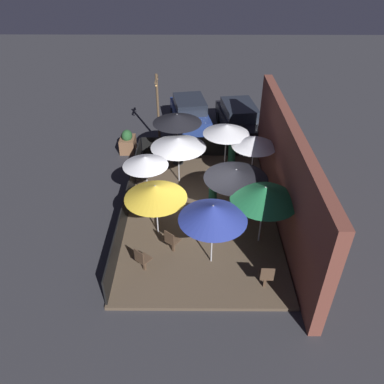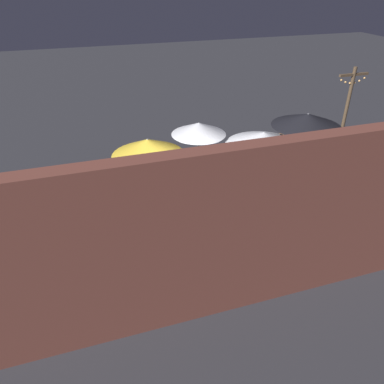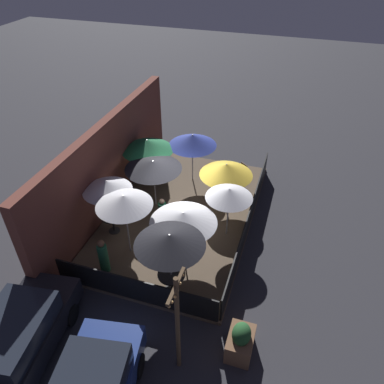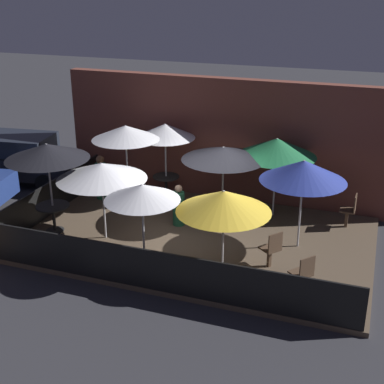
{
  "view_description": "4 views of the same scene",
  "coord_description": "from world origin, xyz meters",
  "px_view_note": "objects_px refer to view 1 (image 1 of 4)",
  "views": [
    {
      "loc": [
        11.31,
        -0.24,
        9.05
      ],
      "look_at": [
        -0.05,
        -0.31,
        1.03
      ],
      "focal_mm": 35.0,
      "sensor_mm": 36.0,
      "label": 1
    },
    {
      "loc": [
        2.98,
        8.28,
        6.29
      ],
      "look_at": [
        0.42,
        0.38,
        1.32
      ],
      "focal_mm": 35.0,
      "sensor_mm": 36.0,
      "label": 2
    },
    {
      "loc": [
        -11.03,
        -4.01,
        9.92
      ],
      "look_at": [
        0.17,
        -0.42,
        1.21
      ],
      "focal_mm": 35.0,
      "sensor_mm": 36.0,
      "label": 3
    },
    {
      "loc": [
        4.13,
        -11.91,
        6.42
      ],
      "look_at": [
        -0.13,
        -0.04,
        1.37
      ],
      "focal_mm": 50.0,
      "sensor_mm": 36.0,
      "label": 4
    }
  ],
  "objects_px": {
    "parked_car_1": "(239,118)",
    "patio_chair_2": "(266,276)",
    "patio_umbrella_5": "(227,129)",
    "patio_umbrella_0": "(255,141)",
    "patio_umbrella_4": "(145,161)",
    "light_post": "(158,106)",
    "patio_chair_0": "(172,241)",
    "parked_car_0": "(190,112)",
    "dining_table_0": "(251,175)",
    "patio_umbrella_2": "(265,194)",
    "patron_1": "(232,152)",
    "planter_box": "(128,142)",
    "patio_umbrella_6": "(236,174)",
    "patio_umbrella_1": "(177,119)",
    "dining_table_1": "(178,152)",
    "patio_umbrella_7": "(178,142)",
    "patio_umbrella_8": "(213,212)",
    "patio_chair_1": "(142,259)",
    "patio_umbrella_3": "(155,192)",
    "patron_0": "(213,190)"
  },
  "relations": [
    {
      "from": "parked_car_1",
      "to": "patio_chair_2",
      "type": "bearing_deg",
      "value": -8.73
    },
    {
      "from": "patio_umbrella_5",
      "to": "patio_chair_2",
      "type": "distance_m",
      "value": 6.5
    },
    {
      "from": "patio_umbrella_0",
      "to": "patio_chair_2",
      "type": "distance_m",
      "value": 5.67
    },
    {
      "from": "patio_umbrella_4",
      "to": "light_post",
      "type": "bearing_deg",
      "value": 179.7
    },
    {
      "from": "patio_chair_0",
      "to": "parked_car_0",
      "type": "relative_size",
      "value": 0.22
    },
    {
      "from": "patio_chair_0",
      "to": "parked_car_1",
      "type": "distance_m",
      "value": 9.78
    },
    {
      "from": "dining_table_0",
      "to": "light_post",
      "type": "height_order",
      "value": "light_post"
    },
    {
      "from": "patio_umbrella_4",
      "to": "light_post",
      "type": "xyz_separation_m",
      "value": [
        -5.38,
        0.03,
        -0.05
      ]
    },
    {
      "from": "patio_umbrella_2",
      "to": "light_post",
      "type": "bearing_deg",
      "value": -151.91
    },
    {
      "from": "patron_1",
      "to": "planter_box",
      "type": "height_order",
      "value": "patron_1"
    },
    {
      "from": "parked_car_0",
      "to": "patio_umbrella_2",
      "type": "bearing_deg",
      "value": 5.13
    },
    {
      "from": "patio_umbrella_6",
      "to": "parked_car_1",
      "type": "relative_size",
      "value": 0.5
    },
    {
      "from": "parked_car_0",
      "to": "dining_table_0",
      "type": "bearing_deg",
      "value": 13.35
    },
    {
      "from": "patio_umbrella_1",
      "to": "light_post",
      "type": "xyz_separation_m",
      "value": [
        -2.26,
        -1.03,
        -0.34
      ]
    },
    {
      "from": "patio_umbrella_1",
      "to": "light_post",
      "type": "height_order",
      "value": "light_post"
    },
    {
      "from": "dining_table_1",
      "to": "patio_chair_0",
      "type": "bearing_deg",
      "value": 0.08
    },
    {
      "from": "patio_umbrella_1",
      "to": "patio_chair_2",
      "type": "relative_size",
      "value": 2.55
    },
    {
      "from": "dining_table_0",
      "to": "patron_1",
      "type": "relative_size",
      "value": 0.58
    },
    {
      "from": "patio_umbrella_6",
      "to": "patio_chair_2",
      "type": "distance_m",
      "value": 3.73
    },
    {
      "from": "patio_umbrella_1",
      "to": "patio_umbrella_5",
      "type": "distance_m",
      "value": 2.37
    },
    {
      "from": "patio_chair_0",
      "to": "patio_umbrella_7",
      "type": "bearing_deg",
      "value": 37.21
    },
    {
      "from": "patron_1",
      "to": "patio_umbrella_1",
      "type": "bearing_deg",
      "value": -157.39
    },
    {
      "from": "patio_umbrella_8",
      "to": "patio_umbrella_4",
      "type": "bearing_deg",
      "value": -143.12
    },
    {
      "from": "dining_table_1",
      "to": "patron_1",
      "type": "distance_m",
      "value": 2.46
    },
    {
      "from": "patio_umbrella_1",
      "to": "patio_chair_2",
      "type": "height_order",
      "value": "patio_umbrella_1"
    },
    {
      "from": "patio_umbrella_1",
      "to": "patio_umbrella_6",
      "type": "xyz_separation_m",
      "value": [
        4.01,
        2.2,
        -0.27
      ]
    },
    {
      "from": "planter_box",
      "to": "parked_car_1",
      "type": "xyz_separation_m",
      "value": [
        -2.06,
        5.62,
        0.36
      ]
    },
    {
      "from": "planter_box",
      "to": "parked_car_1",
      "type": "distance_m",
      "value": 6.0
    },
    {
      "from": "patio_umbrella_0",
      "to": "patio_umbrella_8",
      "type": "height_order",
      "value": "patio_umbrella_0"
    },
    {
      "from": "dining_table_0",
      "to": "patio_umbrella_6",
      "type": "bearing_deg",
      "value": -23.48
    },
    {
      "from": "patio_chair_1",
      "to": "patio_chair_2",
      "type": "xyz_separation_m",
      "value": [
        0.68,
        3.76,
        0.02
      ]
    },
    {
      "from": "patio_umbrella_8",
      "to": "dining_table_0",
      "type": "xyz_separation_m",
      "value": [
        -4.32,
        1.79,
        -1.45
      ]
    },
    {
      "from": "patio_umbrella_1",
      "to": "patio_umbrella_8",
      "type": "bearing_deg",
      "value": 11.74
    },
    {
      "from": "patio_umbrella_3",
      "to": "light_post",
      "type": "bearing_deg",
      "value": -176.1
    },
    {
      "from": "patio_chair_2",
      "to": "parked_car_1",
      "type": "distance_m",
      "value": 10.81
    },
    {
      "from": "patio_chair_0",
      "to": "patron_1",
      "type": "relative_size",
      "value": 0.68
    },
    {
      "from": "planter_box",
      "to": "patio_umbrella_8",
      "type": "bearing_deg",
      "value": 26.63
    },
    {
      "from": "patio_chair_1",
      "to": "patio_umbrella_4",
      "type": "bearing_deg",
      "value": 42.87
    },
    {
      "from": "patio_umbrella_2",
      "to": "patio_chair_2",
      "type": "bearing_deg",
      "value": -3.04
    },
    {
      "from": "patio_umbrella_5",
      "to": "parked_car_0",
      "type": "bearing_deg",
      "value": -163.79
    },
    {
      "from": "patio_umbrella_0",
      "to": "patio_umbrella_3",
      "type": "xyz_separation_m",
      "value": [
        2.88,
        -3.64,
        -0.38
      ]
    },
    {
      "from": "patio_umbrella_5",
      "to": "patron_0",
      "type": "distance_m",
      "value": 2.58
    },
    {
      "from": "patio_chair_1",
      "to": "light_post",
      "type": "height_order",
      "value": "light_post"
    },
    {
      "from": "patio_umbrella_5",
      "to": "patron_0",
      "type": "xyz_separation_m",
      "value": [
        1.79,
        -0.57,
        -1.77
      ]
    },
    {
      "from": "patio_umbrella_1",
      "to": "patio_umbrella_7",
      "type": "xyz_separation_m",
      "value": [
        1.48,
        0.09,
        -0.38
      ]
    },
    {
      "from": "patio_umbrella_4",
      "to": "patron_0",
      "type": "relative_size",
      "value": 1.83
    },
    {
      "from": "patio_umbrella_4",
      "to": "patio_umbrella_6",
      "type": "height_order",
      "value": "patio_umbrella_6"
    },
    {
      "from": "patio_umbrella_3",
      "to": "patron_1",
      "type": "bearing_deg",
      "value": 147.67
    },
    {
      "from": "planter_box",
      "to": "parked_car_1",
      "type": "relative_size",
      "value": 0.24
    },
    {
      "from": "patio_umbrella_1",
      "to": "patio_umbrella_6",
      "type": "height_order",
      "value": "patio_umbrella_1"
    }
  ]
}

